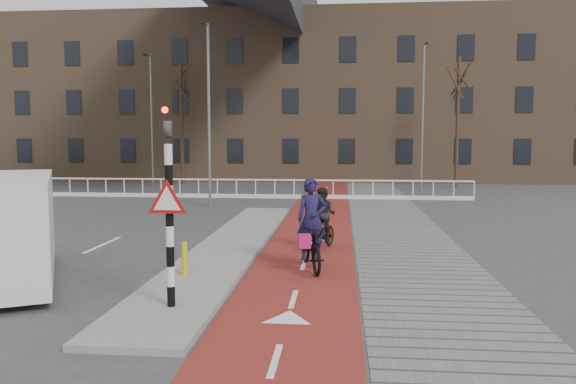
{
  "coord_description": "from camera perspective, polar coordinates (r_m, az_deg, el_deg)",
  "views": [
    {
      "loc": [
        2.39,
        -11.51,
        3.11
      ],
      "look_at": [
        0.83,
        5.0,
        1.5
      ],
      "focal_mm": 35.0,
      "sensor_mm": 36.0,
      "label": 1
    }
  ],
  "objects": [
    {
      "name": "curb_island",
      "position": [
        16.11,
        -5.78,
        -5.4
      ],
      "size": [
        1.8,
        16.0,
        0.12
      ],
      "primitive_type": "cube",
      "color": "gray",
      "rests_on": "ground"
    },
    {
      "name": "streetlight_left",
      "position": [
        37.42,
        -13.68,
        7.05
      ],
      "size": [
        0.12,
        0.12,
        8.39
      ],
      "primitive_type": "cylinder",
      "color": "slate",
      "rests_on": "ground"
    },
    {
      "name": "tree_right",
      "position": [
        36.2,
        16.83,
        6.74
      ],
      "size": [
        0.21,
        0.21,
        8.03
      ],
      "primitive_type": "cylinder",
      "color": "#2F2115",
      "rests_on": "ground"
    },
    {
      "name": "tree_mid",
      "position": [
        38.67,
        -10.75,
        6.83
      ],
      "size": [
        0.26,
        0.26,
        8.08
      ],
      "primitive_type": "cylinder",
      "color": "#2F2115",
      "rests_on": "ground"
    },
    {
      "name": "bike_lane",
      "position": [
        21.76,
        3.01,
        -2.67
      ],
      "size": [
        2.5,
        60.0,
        0.01
      ],
      "primitive_type": "cube",
      "color": "maroon",
      "rests_on": "ground"
    },
    {
      "name": "streetlight_right",
      "position": [
        33.29,
        13.52,
        7.31
      ],
      "size": [
        0.12,
        0.12,
        8.44
      ],
      "primitive_type": "cylinder",
      "color": "slate",
      "rests_on": "ground"
    },
    {
      "name": "bollard",
      "position": [
        12.52,
        -10.48,
        -6.65
      ],
      "size": [
        0.12,
        0.12,
        0.73
      ],
      "primitive_type": "cylinder",
      "color": "#D8BB0C",
      "rests_on": "curb_island"
    },
    {
      "name": "ground",
      "position": [
        12.16,
        -6.2,
        -9.3
      ],
      "size": [
        120.0,
        120.0,
        0.0
      ],
      "primitive_type": "plane",
      "color": "#38383A",
      "rests_on": "ground"
    },
    {
      "name": "railing",
      "position": [
        29.59,
        -9.07,
        0.04
      ],
      "size": [
        28.0,
        0.1,
        0.99
      ],
      "color": "silver",
      "rests_on": "ground"
    },
    {
      "name": "sidewalk",
      "position": [
        21.82,
        10.39,
        -2.73
      ],
      "size": [
        3.0,
        60.0,
        0.01
      ],
      "primitive_type": "cube",
      "color": "slate",
      "rests_on": "ground"
    },
    {
      "name": "traffic_signal",
      "position": [
        10.02,
        -12.01,
        -1.0
      ],
      "size": [
        0.8,
        0.8,
        3.68
      ],
      "color": "black",
      "rests_on": "curb_island"
    },
    {
      "name": "townhouse_row",
      "position": [
        44.1,
        -1.67,
        11.66
      ],
      "size": [
        46.0,
        10.0,
        15.9
      ],
      "color": "#7F6047",
      "rests_on": "ground"
    },
    {
      "name": "cyclist_far",
      "position": [
        15.6,
        3.61,
        -3.26
      ],
      "size": [
        0.97,
        1.63,
        1.73
      ],
      "rotation": [
        0.0,
        0.0,
        -0.36
      ],
      "color": "black",
      "rests_on": "bike_lane"
    },
    {
      "name": "cyclist_near",
      "position": [
        13.26,
        2.41,
        -4.78
      ],
      "size": [
        1.21,
        2.21,
        2.16
      ],
      "rotation": [
        0.0,
        0.0,
        0.24
      ],
      "color": "black",
      "rests_on": "bike_lane"
    },
    {
      "name": "streetlight_near",
      "position": [
        25.45,
        -8.03,
        7.6
      ],
      "size": [
        0.12,
        0.12,
        8.09
      ],
      "primitive_type": "cylinder",
      "color": "slate",
      "rests_on": "ground"
    }
  ]
}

